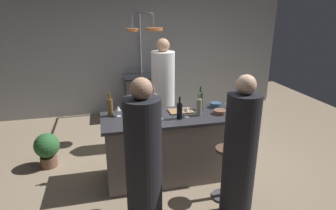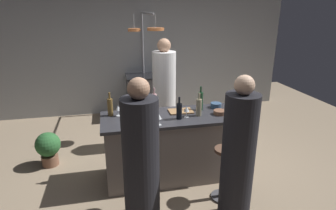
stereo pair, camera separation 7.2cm
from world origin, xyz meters
name	(u,v)px [view 2 (the right image)]	position (x,y,z in m)	size (l,w,h in m)	color
ground_plane	(170,175)	(0.00, 0.00, 0.00)	(9.00, 9.00, 0.00)	gray
back_wall	(142,53)	(0.00, 2.85, 1.30)	(6.40, 0.16, 2.60)	#9EA3A8
kitchen_island	(170,146)	(0.00, 0.00, 0.45)	(1.80, 0.72, 0.90)	slate
stove_range	(145,96)	(0.00, 2.45, 0.45)	(0.80, 0.64, 0.89)	#47474C
chef	(164,97)	(0.13, 1.03, 0.83)	(0.38, 0.38, 1.79)	white
bar_stool_left	(139,182)	(-0.50, -0.62, 0.38)	(0.28, 0.28, 0.68)	#4C4C51
guest_left	(141,168)	(-0.51, -0.99, 0.78)	(0.35, 0.35, 1.67)	black
bar_stool_right	(224,171)	(0.52, -0.62, 0.38)	(0.28, 0.28, 0.68)	#4C4C51
guest_right	(238,158)	(0.50, -0.98, 0.76)	(0.35, 0.35, 1.64)	black
overhead_pot_rack	(146,42)	(-0.04, 1.93, 1.65)	(0.59, 1.53, 2.17)	gray
potted_plant	(48,147)	(-1.70, 0.66, 0.30)	(0.36, 0.36, 0.52)	brown
cutting_board	(181,111)	(0.17, 0.12, 0.91)	(0.32, 0.22, 0.02)	#997047
pepper_mill	(143,109)	(-0.35, 0.05, 1.01)	(0.05, 0.05, 0.21)	#382319
wine_bottle_dark	(179,111)	(0.09, -0.12, 1.01)	(0.07, 0.07, 0.29)	black
wine_bottle_white	(199,107)	(0.36, -0.07, 1.02)	(0.07, 0.07, 0.31)	gray
wine_bottle_amber	(110,107)	(-0.76, 0.18, 1.02)	(0.07, 0.07, 0.31)	brown
wine_bottle_green	(200,101)	(0.45, 0.14, 1.03)	(0.07, 0.07, 0.33)	#193D23
wine_bottle_rose	(154,102)	(-0.18, 0.22, 1.03)	(0.07, 0.07, 0.33)	#B78C8E
wine_glass_by_chef	(159,117)	(-0.20, -0.27, 1.01)	(0.07, 0.07, 0.15)	silver
wine_glass_near_left_guest	(118,108)	(-0.67, 0.14, 1.01)	(0.07, 0.07, 0.15)	silver
wine_glass_near_right_guest	(187,110)	(0.19, -0.09, 1.01)	(0.07, 0.07, 0.15)	silver
mixing_bowl_blue	(216,105)	(0.70, 0.18, 0.93)	(0.15, 0.15, 0.07)	#334C6B
mixing_bowl_wooden	(220,112)	(0.65, -0.08, 0.93)	(0.17, 0.17, 0.06)	brown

